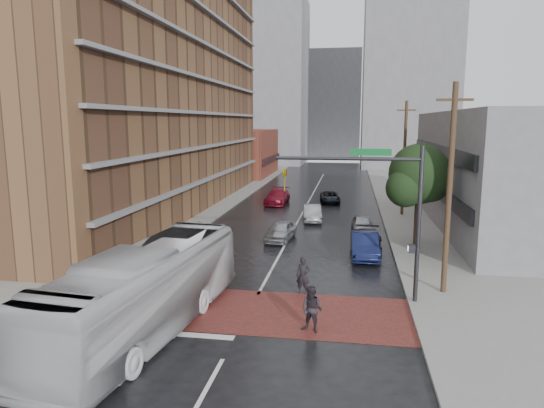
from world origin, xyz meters
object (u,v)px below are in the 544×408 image
(car_parked_near, at_px, (364,245))
(transit_bus, at_px, (146,291))
(car_travel_a, at_px, (281,231))
(car_travel_c, at_px, (277,197))
(pedestrian_a, at_px, (303,276))
(car_parked_far, at_px, (362,224))
(car_travel_b, at_px, (312,213))
(suv_travel, at_px, (330,197))
(pedestrian_b, at_px, (312,310))
(car_parked_mid, at_px, (367,242))

(car_parked_near, bearing_deg, transit_bus, -127.38)
(car_travel_a, distance_m, car_travel_c, 15.30)
(pedestrian_a, relative_size, car_parked_far, 0.48)
(car_travel_a, distance_m, car_travel_b, 7.23)
(car_travel_c, distance_m, suv_travel, 5.50)
(transit_bus, relative_size, car_travel_c, 2.42)
(pedestrian_a, relative_size, car_travel_b, 0.45)
(pedestrian_a, height_order, car_parked_near, pedestrian_a)
(pedestrian_a, bearing_deg, car_parked_far, 84.45)
(pedestrian_a, relative_size, suv_travel, 0.44)
(transit_bus, distance_m, car_parked_far, 21.10)
(car_travel_a, bearing_deg, car_travel_c, 107.20)
(car_travel_a, relative_size, car_parked_near, 0.87)
(pedestrian_a, relative_size, car_travel_a, 0.46)
(suv_travel, bearing_deg, transit_bus, -106.53)
(pedestrian_b, xyz_separation_m, car_travel_a, (-3.37, 14.72, -0.26))
(car_travel_b, distance_m, suv_travel, 9.72)
(car_parked_mid, xyz_separation_m, car_parked_far, (-0.19, 5.54, -0.02))
(pedestrian_b, xyz_separation_m, car_parked_near, (2.31, 11.23, -0.18))
(car_parked_far, bearing_deg, transit_bus, -116.82)
(car_parked_near, bearing_deg, car_parked_far, 87.87)
(car_travel_b, distance_m, car_travel_c, 9.07)
(pedestrian_a, xyz_separation_m, car_travel_b, (-0.97, 17.54, -0.24))
(transit_bus, height_order, car_travel_c, transit_bus)
(car_parked_far, bearing_deg, car_travel_c, 122.72)
(pedestrian_b, distance_m, car_parked_mid, 12.81)
(car_travel_b, relative_size, car_parked_mid, 0.89)
(pedestrian_a, relative_size, car_travel_c, 0.36)
(pedestrian_b, bearing_deg, car_travel_b, 115.48)
(pedestrian_b, xyz_separation_m, suv_travel, (-0.67, 31.43, -0.36))
(car_travel_a, bearing_deg, suv_travel, 88.40)
(pedestrian_b, relative_size, car_travel_c, 0.37)
(suv_travel, xyz_separation_m, car_parked_far, (2.98, -13.33, 0.07))
(car_travel_b, relative_size, car_parked_far, 1.08)
(pedestrian_a, distance_m, car_travel_c, 26.09)
(transit_bus, distance_m, car_travel_b, 23.34)
(pedestrian_a, relative_size, pedestrian_b, 0.98)
(transit_bus, relative_size, pedestrian_b, 6.63)
(car_travel_c, bearing_deg, transit_bus, -89.13)
(pedestrian_a, height_order, car_parked_far, pedestrian_a)
(car_parked_near, bearing_deg, car_travel_b, 108.86)
(car_travel_b, bearing_deg, pedestrian_a, -94.26)
(car_travel_b, distance_m, car_parked_near, 11.29)
(car_travel_c, bearing_deg, car_travel_a, -78.65)
(pedestrian_b, height_order, car_parked_far, pedestrian_b)
(pedestrian_a, height_order, suv_travel, pedestrian_a)
(car_travel_a, bearing_deg, car_parked_far, 38.35)
(pedestrian_a, xyz_separation_m, pedestrian_b, (0.76, -4.23, 0.02))
(car_travel_b, relative_size, car_parked_near, 0.89)
(car_travel_a, xyz_separation_m, car_parked_far, (5.68, 3.38, -0.03))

